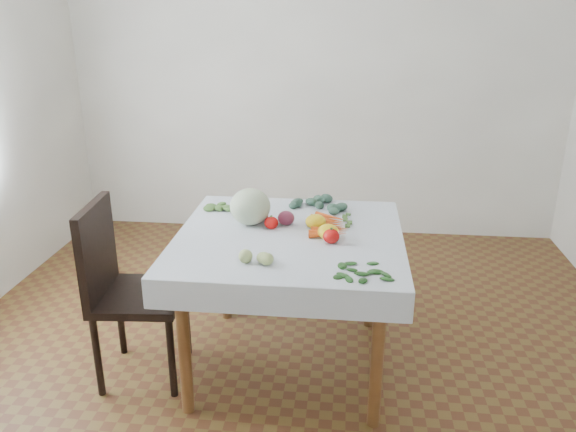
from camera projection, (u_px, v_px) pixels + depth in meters
name	position (u px, v px, depth m)	size (l,w,h in m)	color
ground	(289.00, 362.00, 3.07)	(4.00, 4.00, 0.00)	brown
back_wall	(316.00, 71.00, 4.47)	(4.00, 0.04, 2.70)	white
table	(289.00, 253.00, 2.84)	(1.00, 1.00, 0.75)	brown
tablecloth	(289.00, 235.00, 2.81)	(1.12, 1.12, 0.01)	white
chair	(121.00, 281.00, 2.80)	(0.46, 0.46, 0.94)	black
cabbage	(250.00, 207.00, 2.91)	(0.21, 0.21, 0.19)	#B5C7A7
tomato_a	(262.00, 215.00, 2.98)	(0.07, 0.07, 0.06)	red
tomato_b	(271.00, 223.00, 2.87)	(0.07, 0.07, 0.06)	red
tomato_c	(260.00, 213.00, 2.99)	(0.09, 0.09, 0.08)	red
tomato_d	(331.00, 236.00, 2.69)	(0.08, 0.08, 0.07)	red
heirloom_back	(316.00, 222.00, 2.87)	(0.11, 0.11, 0.07)	yellow
heirloom_front	(328.00, 232.00, 2.74)	(0.10, 0.10, 0.07)	yellow
onion_a	(286.00, 218.00, 2.92)	(0.09, 0.09, 0.08)	maroon
onion_b	(315.00, 221.00, 2.89)	(0.07, 0.07, 0.06)	maroon
tomatillo_cluster	(255.00, 259.00, 2.46)	(0.12, 0.12, 0.05)	#94B065
carrot_bunch	(329.00, 225.00, 2.88)	(0.20, 0.34, 0.03)	#DD5B18
kale_bunch	(318.00, 204.00, 3.18)	(0.27, 0.26, 0.04)	#365944
basil_bunch	(364.00, 271.00, 2.40)	(0.23, 0.19, 0.01)	#214E18
dill_bunch	(230.00, 206.00, 3.18)	(0.25, 0.18, 0.02)	#4F7937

